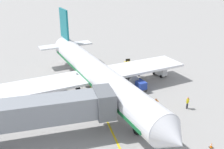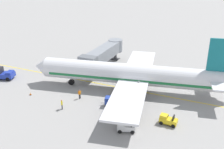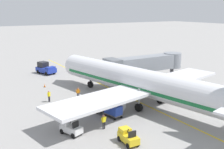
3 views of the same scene
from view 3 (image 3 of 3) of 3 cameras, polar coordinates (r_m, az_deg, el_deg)
ground_plane at (r=40.21m, az=5.64°, el=-5.70°), size 400.00×400.00×0.00m
gate_lead_in_line at (r=40.21m, az=5.64°, el=-5.70°), size 0.24×80.00×0.01m
parked_airliner at (r=38.43m, az=6.04°, el=-1.65°), size 30.44×37.15×10.63m
jet_bridge at (r=50.40m, az=7.03°, el=2.26°), size 16.28×3.50×4.98m
pushback_tractor at (r=58.86m, az=-13.64°, el=1.25°), size 3.45×4.87×2.40m
baggage_tug_lead at (r=28.17m, az=3.34°, el=-12.76°), size 1.42×2.57×1.62m
baggage_tug_trailing at (r=30.36m, az=-8.60°, el=-10.89°), size 1.99×2.76×1.62m
baggage_cart_front at (r=36.33m, az=-3.31°, el=-6.19°), size 1.74×2.98×1.58m
baggage_cart_second_in_train at (r=34.32m, az=0.27°, el=-7.36°), size 1.74×2.98×1.58m
ground_crew_wing_walker at (r=31.10m, az=-1.72°, el=-9.64°), size 0.73×0.26×1.69m
ground_crew_loader at (r=41.58m, az=-7.07°, el=-3.71°), size 0.71×0.35×1.69m
ground_crew_marshaller at (r=40.83m, az=-12.95°, el=-4.28°), size 0.65×0.47×1.69m
safety_cone_nose_left at (r=48.83m, az=-13.82°, el=-2.22°), size 0.36×0.36×0.59m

